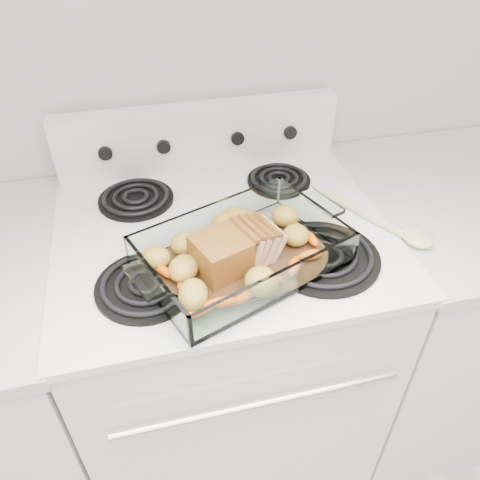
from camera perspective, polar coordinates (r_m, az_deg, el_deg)
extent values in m
plane|color=silver|center=(1.25, -6.39, 26.91)|extent=(4.00, 0.00, 4.00)
cube|color=white|center=(1.45, -1.73, -13.47)|extent=(0.76, 0.65, 0.92)
cube|color=black|center=(1.29, 1.54, -24.59)|extent=(0.65, 0.02, 0.55)
cylinder|color=silver|center=(1.02, 2.44, -19.36)|extent=(0.61, 0.02, 0.02)
cube|color=white|center=(1.11, -2.18, 1.17)|extent=(0.78, 0.67, 0.02)
cube|color=white|center=(1.31, -5.03, 12.43)|extent=(0.76, 0.06, 0.18)
cylinder|color=black|center=(0.97, -11.28, -5.50)|extent=(0.21, 0.21, 0.01)
cylinder|color=black|center=(1.04, 10.01, -2.02)|extent=(0.25, 0.25, 0.01)
cylinder|color=black|center=(1.22, -12.54, 4.86)|extent=(0.19, 0.19, 0.01)
cylinder|color=black|center=(1.27, 4.74, 7.23)|extent=(0.17, 0.17, 0.01)
cylinder|color=black|center=(1.27, -16.11, 10.20)|extent=(0.04, 0.02, 0.04)
cylinder|color=black|center=(1.27, -9.31, 11.23)|extent=(0.04, 0.02, 0.04)
cylinder|color=black|center=(1.30, -0.34, 12.35)|extent=(0.04, 0.02, 0.04)
cylinder|color=black|center=(1.34, 6.10, 12.97)|extent=(0.04, 0.02, 0.04)
cube|color=white|center=(1.67, 21.47, -8.48)|extent=(0.55, 0.65, 0.90)
cube|color=silver|center=(1.38, 25.95, 4.72)|extent=(0.58, 0.68, 0.03)
cube|color=silver|center=(0.99, 0.27, -2.67)|extent=(0.40, 0.27, 0.01)
cube|color=silver|center=(0.88, 2.30, -6.26)|extent=(0.40, 0.01, 0.07)
cube|color=silver|center=(1.07, -1.38, 3.36)|extent=(0.40, 0.01, 0.07)
cube|color=silver|center=(0.95, -11.37, -2.77)|extent=(0.01, 0.27, 0.07)
cube|color=silver|center=(1.02, 11.09, 0.72)|extent=(0.01, 0.27, 0.07)
cylinder|color=#3D2513|center=(0.99, 0.27, -2.42)|extent=(0.23, 0.23, 0.00)
cube|color=#975C1E|center=(0.96, -2.78, -1.18)|extent=(0.10, 0.10, 0.08)
cube|color=#D9A18A|center=(0.97, 0.55, -0.77)|extent=(0.04, 0.10, 0.08)
cube|color=#D9A18A|center=(0.97, 1.65, -0.66)|extent=(0.04, 0.09, 0.07)
cube|color=#D9A18A|center=(0.98, 2.73, -0.56)|extent=(0.04, 0.09, 0.07)
cube|color=#D9A18A|center=(0.98, 3.79, -0.46)|extent=(0.05, 0.09, 0.07)
ellipsoid|color=#EE5400|center=(0.91, -7.82, -6.81)|extent=(0.06, 0.02, 0.02)
ellipsoid|color=#EE5400|center=(0.96, 8.37, -4.06)|extent=(0.06, 0.02, 0.02)
ellipsoid|color=#EE5400|center=(1.04, 8.66, 0.09)|extent=(0.06, 0.02, 0.02)
ellipsoid|color=#EE5400|center=(1.00, -9.36, -1.91)|extent=(0.06, 0.02, 0.02)
ellipsoid|color=#B68F3A|center=(1.02, -9.67, 0.04)|extent=(0.06, 0.06, 0.05)
ellipsoid|color=#B68F3A|center=(1.05, 0.22, 1.89)|extent=(0.06, 0.06, 0.05)
ellipsoid|color=#B68F3A|center=(0.99, 7.85, -1.09)|extent=(0.06, 0.06, 0.05)
cylinder|color=beige|center=(1.18, 14.57, 3.34)|extent=(0.13, 0.22, 0.02)
ellipsoid|color=beige|center=(1.14, 20.78, 0.40)|extent=(0.07, 0.09, 0.02)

